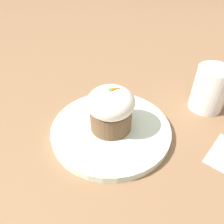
# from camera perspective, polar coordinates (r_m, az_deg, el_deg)

# --- Properties ---
(ground_plane) EXTENTS (4.00, 4.00, 0.00)m
(ground_plane) POSITION_cam_1_polar(r_m,az_deg,el_deg) (0.46, -0.28, -5.18)
(ground_plane) COLOR #846042
(dessert_plate) EXTENTS (0.25, 0.25, 0.02)m
(dessert_plate) POSITION_cam_1_polar(r_m,az_deg,el_deg) (0.46, -0.28, -4.50)
(dessert_plate) COLOR silver
(dessert_plate) RESTS_ON ground_plane
(carrot_cake) EXTENTS (0.09, 0.09, 0.09)m
(carrot_cake) POSITION_cam_1_polar(r_m,az_deg,el_deg) (0.42, 0.00, 0.60)
(carrot_cake) COLOR brown
(carrot_cake) RESTS_ON dessert_plate
(spoon) EXTENTS (0.03, 0.11, 0.01)m
(spoon) POSITION_cam_1_polar(r_m,az_deg,el_deg) (0.46, -1.50, -2.16)
(spoon) COLOR #B7B7BC
(spoon) RESTS_ON dessert_plate
(coffee_cup) EXTENTS (0.11, 0.08, 0.10)m
(coffee_cup) POSITION_cam_1_polar(r_m,az_deg,el_deg) (0.54, 24.37, 5.54)
(coffee_cup) COLOR white
(coffee_cup) RESTS_ON ground_plane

